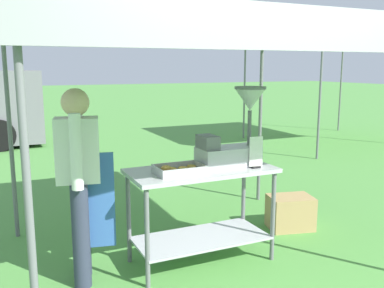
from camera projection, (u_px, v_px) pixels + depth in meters
ground_plane at (92, 161)px, 8.14m from camera, size 70.00×70.00×0.00m
stall_canopy at (197, 30)px, 3.69m from camera, size 3.23×2.58×2.15m
donut_cart at (201, 195)px, 3.86m from camera, size 1.31×0.61×0.88m
donut_tray at (179, 170)px, 3.65m from camera, size 0.42×0.28×0.07m
donut_fryer at (234, 136)px, 3.89m from camera, size 0.64×0.29×0.72m
menu_sign at (256, 154)px, 3.82m from camera, size 0.13×0.05×0.29m
vendor at (79, 176)px, 3.44m from camera, size 0.47×0.54×1.61m
supply_crate at (290, 212)px, 4.73m from camera, size 0.54×0.45×0.37m
neighbour_tent at (337, 36)px, 9.72m from camera, size 3.32×2.92×2.55m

